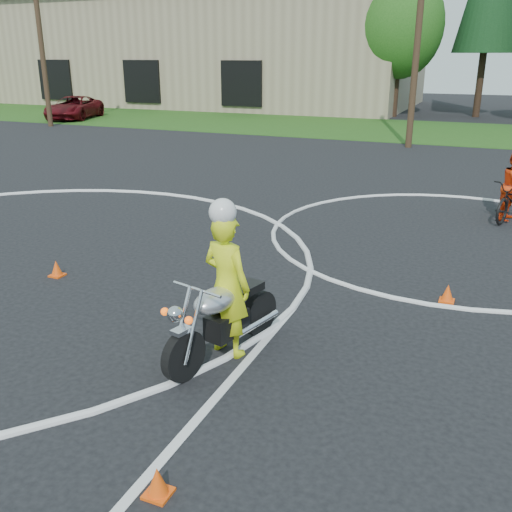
% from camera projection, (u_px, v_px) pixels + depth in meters
% --- Properties ---
extents(grass_strip, '(120.00, 10.00, 0.02)m').
position_uv_depth(grass_strip, '(335.00, 127.00, 32.13)').
color(grass_strip, '#1E4714').
rests_on(grass_strip, ground).
extents(course_markings, '(19.05, 19.05, 0.12)m').
position_uv_depth(course_markings, '(139.00, 253.00, 11.68)').
color(course_markings, silver).
rests_on(course_markings, ground).
extents(primary_motorcycle, '(0.95, 2.18, 1.16)m').
position_uv_depth(primary_motorcycle, '(222.00, 318.00, 7.49)').
color(primary_motorcycle, black).
rests_on(primary_motorcycle, ground).
extents(rider_primary_grp, '(0.81, 0.63, 2.16)m').
position_uv_depth(rider_primary_grp, '(227.00, 281.00, 7.45)').
color(rider_primary_grp, '#DBE918').
rests_on(rider_primary_grp, ground).
extents(pickup_grp, '(3.64, 5.45, 1.39)m').
position_uv_depth(pickup_grp, '(74.00, 108.00, 35.96)').
color(pickup_grp, '#55090F').
rests_on(pickup_grp, ground).
extents(traffic_cones, '(17.27, 9.44, 0.30)m').
position_uv_depth(traffic_cones, '(250.00, 286.00, 9.64)').
color(traffic_cones, '#FF510D').
rests_on(traffic_cones, ground).
extents(warehouse, '(41.00, 17.00, 8.30)m').
position_uv_depth(warehouse, '(174.00, 51.00, 48.66)').
color(warehouse, tan).
rests_on(warehouse, ground).
extents(utility_poles, '(41.60, 1.12, 10.00)m').
position_uv_depth(utility_poles, '(419.00, 20.00, 23.35)').
color(utility_poles, '#473321').
rests_on(utility_poles, ground).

